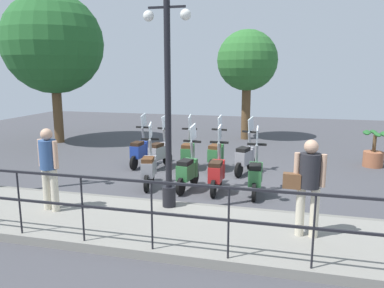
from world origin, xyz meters
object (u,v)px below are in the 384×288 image
potted_palm (374,152)px  scooter_far_2 (188,153)px  scooter_near_1 (217,172)px  scooter_near_3 (149,167)px  tree_distant (247,61)px  scooter_far_1 (216,154)px  scooter_near_2 (188,170)px  scooter_far_3 (159,152)px  tree_large (53,44)px  pedestrian_distant (49,163)px  scooter_far_4 (140,150)px  scooter_near_0 (255,175)px  pedestrian_with_bag (308,181)px  scooter_far_0 (245,157)px  lamp_post_near (168,115)px

potted_palm → scooter_far_2: scooter_far_2 is taller
scooter_far_2 → scooter_near_1: bearing=-151.6°
scooter_near_3 → tree_distant: bearing=-23.9°
tree_distant → scooter_far_1: (-5.20, 0.26, -2.67)m
scooter_near_2 → scooter_far_3: (1.74, 1.31, 0.00)m
tree_large → scooter_near_2: bearing=-125.4°
pedestrian_distant → scooter_near_1: pedestrian_distant is taller
tree_distant → scooter_far_1: bearing=177.1°
scooter_far_4 → scooter_near_0: bearing=-114.2°
tree_distant → scooter_far_1: size_ratio=2.86×
pedestrian_with_bag → scooter_far_1: pedestrian_with_bag is taller
tree_large → scooter_near_3: bearing=-129.8°
scooter_far_0 → scooter_far_2: size_ratio=1.00×
scooter_far_1 → scooter_far_4: (-0.12, 2.26, 0.00)m
scooter_far_1 → scooter_far_3: bearing=104.1°
lamp_post_near → pedestrian_with_bag: bearing=-106.6°
pedestrian_distant → scooter_far_0: pedestrian_distant is taller
scooter_near_1 → scooter_far_0: same height
scooter_near_2 → scooter_near_0: bearing=-81.8°
scooter_near_2 → scooter_far_2: (1.87, 0.49, 0.00)m
pedestrian_with_bag → pedestrian_distant: 4.67m
scooter_near_1 → scooter_far_2: 2.19m
pedestrian_with_bag → scooter_far_0: size_ratio=1.03×
pedestrian_distant → scooter_far_3: bearing=-177.6°
pedestrian_distant → scooter_far_4: bearing=-168.6°
scooter_far_2 → scooter_far_4: 1.46m
pedestrian_with_bag → scooter_far_4: bearing=51.4°
scooter_near_0 → scooter_far_2: (1.87, 2.07, 0.00)m
pedestrian_distant → scooter_far_0: (4.04, -3.26, -0.60)m
tree_distant → scooter_far_3: bearing=160.8°
pedestrian_distant → scooter_near_2: 3.16m
pedestrian_distant → scooter_far_0: size_ratio=1.03×
scooter_near_0 → scooter_far_4: bearing=60.9°
scooter_far_0 → scooter_near_0: bearing=-149.5°
scooter_near_1 → scooter_far_0: 1.79m
pedestrian_distant → scooter_far_3: size_ratio=1.03×
pedestrian_distant → potted_palm: (5.75, -6.84, -0.63)m
potted_palm → scooter_near_3: scooter_near_3 is taller
tree_large → scooter_near_1: (-4.56, -7.16, -3.30)m
pedestrian_distant → scooter_near_0: (2.28, -3.68, -0.60)m
lamp_post_near → tree_large: size_ratio=0.73×
pedestrian_distant → scooter_near_1: 3.67m
pedestrian_distant → scooter_far_3: (4.02, -0.80, -0.60)m
tree_large → scooter_far_4: tree_large is taller
scooter_near_1 → potted_palm: bearing=-49.9°
scooter_far_4 → pedestrian_with_bag: bearing=-129.0°
scooter_far_3 → scooter_far_4: size_ratio=1.00×
scooter_far_2 → scooter_far_1: bearing=-88.9°
scooter_far_3 → scooter_far_0: bearing=-74.5°
tree_distant → scooter_far_0: size_ratio=2.86×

